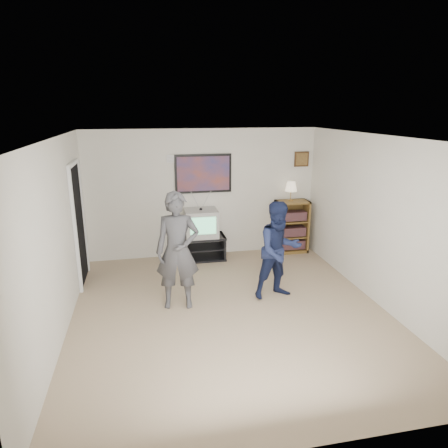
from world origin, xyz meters
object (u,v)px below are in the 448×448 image
object	(u,v)px
crt_television	(201,223)
bookshelf	(291,227)
person_short	(279,250)
person_tall	(178,251)
media_stand	(201,247)

from	to	relation	value
crt_television	bookshelf	distance (m)	1.88
crt_television	person_short	bearing A→B (deg)	-62.69
person_tall	crt_television	bearing A→B (deg)	78.85
media_stand	person_tall	size ratio (longest dim) A/B	0.54
media_stand	crt_television	size ratio (longest dim) A/B	1.51
media_stand	crt_television	bearing A→B (deg)	0.20
crt_television	bookshelf	size ratio (longest dim) A/B	0.58
media_stand	bookshelf	distance (m)	1.91
crt_television	person_tall	size ratio (longest dim) A/B	0.36
crt_television	person_tall	xyz separation A→B (m)	(-0.62, -1.86, 0.14)
person_tall	media_stand	bearing A→B (deg)	79.22
media_stand	crt_television	distance (m)	0.50
media_stand	person_short	bearing A→B (deg)	-62.76
person_short	crt_television	bearing A→B (deg)	106.93
person_short	media_stand	bearing A→B (deg)	107.26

